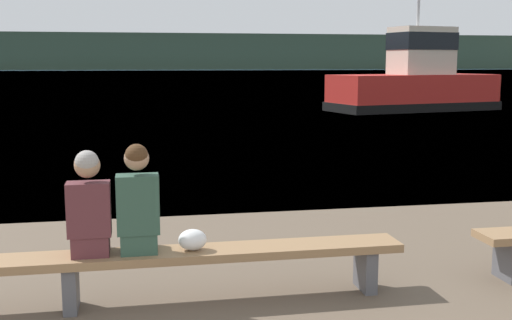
{
  "coord_description": "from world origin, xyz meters",
  "views": [
    {
      "loc": [
        0.39,
        -2.4,
        2.22
      ],
      "look_at": [
        2.06,
        6.32,
        0.85
      ],
      "focal_mm": 45.0,
      "sensor_mm": 36.0,
      "label": 1
    }
  ],
  "objects_px": {
    "person_left": "(89,207)",
    "person_right": "(138,204)",
    "tugboat_red": "(415,84)",
    "bench_main": "(70,266)",
    "shopping_bag": "(192,240)"
  },
  "relations": [
    {
      "from": "person_left",
      "to": "person_right",
      "type": "bearing_deg",
      "value": -0.07
    },
    {
      "from": "person_left",
      "to": "tugboat_red",
      "type": "bearing_deg",
      "value": 59.06
    },
    {
      "from": "bench_main",
      "to": "shopping_bag",
      "type": "distance_m",
      "value": 1.11
    },
    {
      "from": "person_right",
      "to": "shopping_bag",
      "type": "relative_size",
      "value": 3.84
    },
    {
      "from": "bench_main",
      "to": "tugboat_red",
      "type": "bearing_deg",
      "value": 58.7
    },
    {
      "from": "bench_main",
      "to": "person_right",
      "type": "distance_m",
      "value": 0.82
    },
    {
      "from": "bench_main",
      "to": "person_left",
      "type": "xyz_separation_m",
      "value": [
        0.19,
        0.0,
        0.53
      ]
    },
    {
      "from": "shopping_bag",
      "to": "tugboat_red",
      "type": "relative_size",
      "value": 0.03
    },
    {
      "from": "bench_main",
      "to": "person_right",
      "type": "height_order",
      "value": "person_right"
    },
    {
      "from": "shopping_bag",
      "to": "bench_main",
      "type": "bearing_deg",
      "value": 179.28
    },
    {
      "from": "person_right",
      "to": "tugboat_red",
      "type": "height_order",
      "value": "tugboat_red"
    },
    {
      "from": "person_right",
      "to": "tugboat_red",
      "type": "xyz_separation_m",
      "value": [
        12.65,
        21.82,
        0.23
      ]
    },
    {
      "from": "person_left",
      "to": "shopping_bag",
      "type": "relative_size",
      "value": 3.66
    },
    {
      "from": "shopping_bag",
      "to": "tugboat_red",
      "type": "height_order",
      "value": "tugboat_red"
    },
    {
      "from": "person_left",
      "to": "tugboat_red",
      "type": "distance_m",
      "value": 25.44
    }
  ]
}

